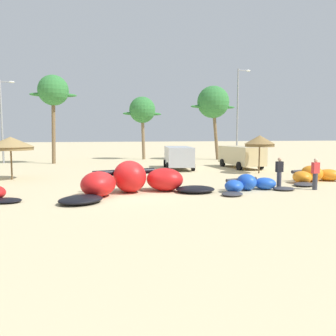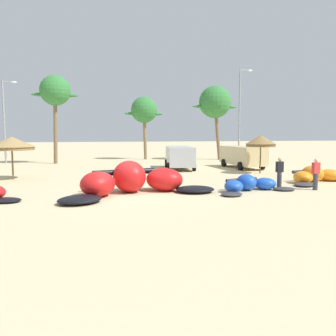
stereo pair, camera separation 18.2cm
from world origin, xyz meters
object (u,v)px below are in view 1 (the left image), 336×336
at_px(kite_right_of_center, 316,176).
at_px(palm_center_left, 142,111).
at_px(beach_umbrella_near_van, 11,143).
at_px(parked_car_second, 178,156).
at_px(person_by_umbrellas, 279,173).
at_px(lamppost_west_center, 3,117).
at_px(palm_center_right, 213,103).
at_px(kite_left_of_center, 133,181).
at_px(parked_van, 240,155).
at_px(person_near_kites, 315,174).
at_px(kite_center, 250,185).
at_px(beach_umbrella_middle, 260,141).
at_px(palm_left_of_gap, 53,92).
at_px(lamppost_east_center, 238,110).

xyz_separation_m(kite_right_of_center, palm_center_left, (-5.93, 21.79, 5.25)).
height_order(beach_umbrella_near_van, parked_car_second, beach_umbrella_near_van).
xyz_separation_m(person_by_umbrellas, lamppost_west_center, (-16.91, 21.73, 3.77)).
bearing_deg(parked_car_second, palm_center_right, 51.99).
xyz_separation_m(parked_car_second, lamppost_west_center, (-14.93, 10.48, 3.50)).
relative_size(kite_left_of_center, parked_van, 1.46).
height_order(kite_right_of_center, person_near_kites, person_near_kites).
distance_m(person_by_umbrellas, palm_center_right, 21.70).
height_order(kite_right_of_center, parked_car_second, parked_car_second).
bearing_deg(palm_center_right, person_near_kites, -99.83).
bearing_deg(parked_van, kite_center, -116.05).
distance_m(person_by_umbrellas, palm_center_left, 23.77).
height_order(palm_center_left, palm_center_right, palm_center_right).
bearing_deg(palm_center_right, kite_center, -108.89).
bearing_deg(beach_umbrella_middle, palm_left_of_gap, 137.86).
height_order(beach_umbrella_near_van, lamppost_west_center, lamppost_west_center).
distance_m(beach_umbrella_middle, person_near_kites, 7.75).
distance_m(parked_car_second, person_by_umbrellas, 11.42).
xyz_separation_m(beach_umbrella_near_van, palm_center_right, (19.30, 12.66, 4.18)).
bearing_deg(person_near_kites, kite_center, 169.50).
bearing_deg(person_by_umbrellas, lamppost_west_center, 127.90).
relative_size(parked_car_second, palm_left_of_gap, 0.64).
bearing_deg(kite_right_of_center, person_by_umbrellas, -158.49).
height_order(parked_van, palm_center_right, palm_center_right).
height_order(beach_umbrella_near_van, beach_umbrella_middle, beach_umbrella_middle).
bearing_deg(palm_center_right, kite_left_of_center, -122.97).
relative_size(parked_car_second, palm_center_right, 0.66).
relative_size(kite_left_of_center, person_near_kites, 4.79).
distance_m(beach_umbrella_middle, palm_center_right, 14.68).
bearing_deg(palm_center_left, beach_umbrella_middle, -72.82).
height_order(kite_right_of_center, beach_umbrella_near_van, beach_umbrella_near_van).
distance_m(parked_car_second, lamppost_east_center, 13.54).
xyz_separation_m(person_by_umbrellas, palm_center_left, (-2.47, 23.15, 4.80)).
bearing_deg(kite_center, kite_left_of_center, 171.42).
bearing_deg(person_by_umbrellas, palm_center_left, 96.08).
xyz_separation_m(beach_umbrella_middle, palm_center_left, (-5.17, 16.72, 3.24)).
distance_m(kite_left_of_center, parked_van, 15.08).
xyz_separation_m(kite_right_of_center, person_by_umbrellas, (-3.46, -1.36, 0.45)).
distance_m(kite_left_of_center, palm_left_of_gap, 20.76).
relative_size(beach_umbrella_near_van, person_near_kites, 1.76).
distance_m(kite_center, palm_center_left, 24.17).
bearing_deg(kite_right_of_center, beach_umbrella_near_van, 160.38).
relative_size(parked_van, lamppost_east_center, 0.52).
relative_size(kite_right_of_center, palm_center_left, 0.75).
bearing_deg(lamppost_east_center, beach_umbrella_middle, -111.50).
relative_size(parked_car_second, person_by_umbrellas, 3.40).
xyz_separation_m(person_by_umbrellas, palm_left_of_gap, (-12.00, 19.74, 6.19)).
distance_m(kite_center, kite_right_of_center, 5.73).
bearing_deg(lamppost_west_center, parked_van, -28.77).
bearing_deg(lamppost_west_center, kite_left_of_center, -66.75).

